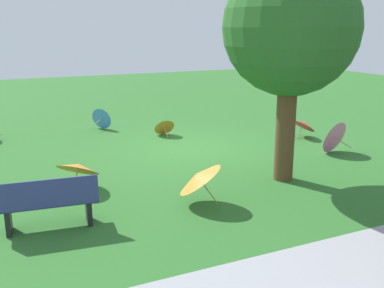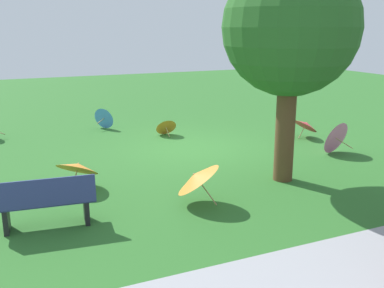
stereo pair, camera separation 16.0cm
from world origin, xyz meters
name	(u,v)px [view 1 (the left image)]	position (x,y,z in m)	size (l,w,h in m)	color
ground	(193,150)	(0.00, 0.00, 0.00)	(40.00, 40.00, 0.00)	#2D6B28
park_bench	(49,203)	(4.24, 3.50, 0.47)	(1.64, 0.65, 0.90)	navy
shade_tree	(291,29)	(-0.77, 3.04, 3.21)	(2.79, 2.79, 4.64)	brown
parasol_orange_0	(198,177)	(1.56, 3.57, 0.55)	(1.18, 1.22, 0.88)	tan
parasol_red_1	(304,124)	(-3.62, 0.14, 0.41)	(0.75, 0.80, 0.67)	tan
parasol_orange_1	(78,167)	(3.43, 1.79, 0.47)	(1.21, 1.21, 0.74)	tan
parasol_orange_2	(164,126)	(0.12, -1.88, 0.29)	(0.65, 0.61, 0.58)	tan
parasol_blue_1	(103,118)	(1.60, -3.60, 0.36)	(0.70, 0.72, 0.71)	tan
parasol_pink_0	(332,136)	(-3.21, 1.80, 0.45)	(0.99, 0.92, 0.91)	tan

